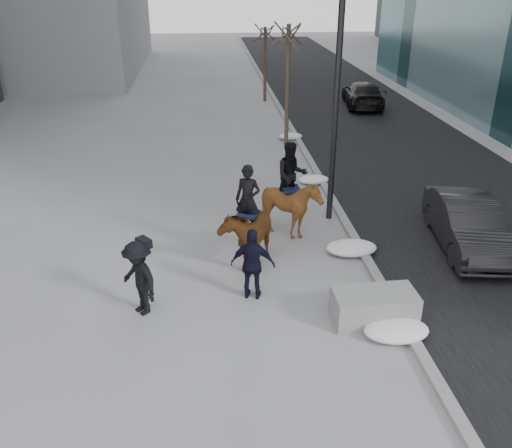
{
  "coord_description": "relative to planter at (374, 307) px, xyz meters",
  "views": [
    {
      "loc": [
        -1.09,
        -10.45,
        7.0
      ],
      "look_at": [
        0.0,
        1.2,
        1.5
      ],
      "focal_mm": 38.0,
      "sensor_mm": 36.0,
      "label": 1
    }
  ],
  "objects": [
    {
      "name": "planter",
      "position": [
        0.0,
        0.0,
        0.0
      ],
      "size": [
        1.81,
        0.94,
        0.72
      ],
      "primitive_type": "cube",
      "rotation": [
        0.0,
        0.0,
        0.02
      ],
      "color": "gray",
      "rests_on": "ground"
    },
    {
      "name": "mounted_right",
      "position": [
        -1.17,
        4.37,
        0.75
      ],
      "size": [
        1.56,
        1.73,
        2.76
      ],
      "color": "#48200E",
      "rests_on": "ground"
    },
    {
      "name": "tree_far",
      "position": [
        0.01,
        22.23,
        1.94
      ],
      "size": [
        1.2,
        1.2,
        4.6
      ],
      "primitive_type": null,
      "color": "#392B22",
      "rests_on": "ground"
    },
    {
      "name": "curb",
      "position": [
        0.61,
        10.84,
        -0.3
      ],
      "size": [
        0.25,
        90.0,
        0.12
      ],
      "primitive_type": "cube",
      "color": "gray",
      "rests_on": "ground"
    },
    {
      "name": "camera_crew",
      "position": [
        -5.09,
        0.81,
        0.53
      ],
      "size": [
        1.21,
        1.29,
        1.75
      ],
      "color": "black",
      "rests_on": "ground"
    },
    {
      "name": "lamppost",
      "position": [
        0.21,
        5.5,
        4.64
      ],
      "size": [
        0.25,
        0.8,
        9.09
      ],
      "color": "black",
      "rests_on": "ground"
    },
    {
      "name": "car_near",
      "position": [
        3.55,
        3.22,
        0.34
      ],
      "size": [
        2.04,
        4.39,
        1.39
      ],
      "primitive_type": "imported",
      "rotation": [
        0.0,
        0.0,
        -0.14
      ],
      "color": "black",
      "rests_on": "ground"
    },
    {
      "name": "mounted_left",
      "position": [
        -2.51,
        2.86,
        0.63
      ],
      "size": [
        1.69,
        2.25,
        2.64
      ],
      "color": "#4C2D0F",
      "rests_on": "ground"
    },
    {
      "name": "car_far",
      "position": [
        5.34,
        20.29,
        0.33
      ],
      "size": [
        2.52,
        4.97,
        1.38
      ],
      "primitive_type": "imported",
      "rotation": [
        0.0,
        0.0,
        3.02
      ],
      "color": "black",
      "rests_on": "ground"
    },
    {
      "name": "tree_near",
      "position": [
        0.01,
        13.43,
        2.44
      ],
      "size": [
        1.2,
        1.2,
        5.6
      ],
      "primitive_type": null,
      "color": "#392822",
      "rests_on": "ground"
    },
    {
      "name": "snow_piles",
      "position": [
        0.31,
        4.7,
        -0.19
      ],
      "size": [
        1.38,
        15.57,
        0.35
      ],
      "color": "white",
      "rests_on": "ground"
    },
    {
      "name": "road",
      "position": [
        4.61,
        10.84,
        -0.35
      ],
      "size": [
        8.0,
        90.0,
        0.01
      ],
      "primitive_type": "cube",
      "color": "black",
      "rests_on": "ground"
    },
    {
      "name": "feeder",
      "position": [
        -2.54,
        1.2,
        0.52
      ],
      "size": [
        1.1,
        0.97,
        1.75
      ],
      "color": "black",
      "rests_on": "ground"
    },
    {
      "name": "ground",
      "position": [
        -2.39,
        0.84,
        -0.36
      ],
      "size": [
        120.0,
        120.0,
        0.0
      ],
      "primitive_type": "plane",
      "color": "gray",
      "rests_on": "ground"
    }
  ]
}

